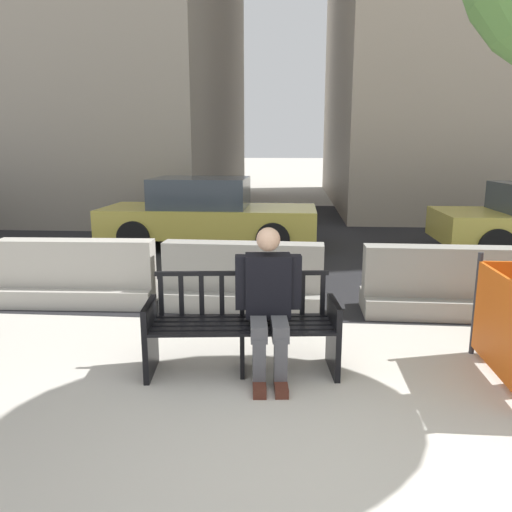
# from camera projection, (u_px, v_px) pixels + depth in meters

# --- Properties ---
(ground_plane) EXTENTS (200.00, 200.00, 0.00)m
(ground_plane) POSITION_uv_depth(u_px,v_px,m) (323.00, 466.00, 3.18)
(ground_plane) COLOR #B7B2A8
(street_asphalt) EXTENTS (120.00, 12.00, 0.01)m
(street_asphalt) POSITION_uv_depth(u_px,v_px,m) (305.00, 235.00, 11.65)
(street_asphalt) COLOR black
(street_asphalt) RESTS_ON ground
(street_bench) EXTENTS (1.73, 0.70, 0.88)m
(street_bench) POSITION_uv_depth(u_px,v_px,m) (242.00, 329.00, 4.47)
(street_bench) COLOR black
(street_bench) RESTS_ON ground
(seated_person) EXTENTS (0.59, 0.75, 1.31)m
(seated_person) POSITION_uv_depth(u_px,v_px,m) (268.00, 300.00, 4.36)
(seated_person) COLOR black
(seated_person) RESTS_ON ground
(jersey_barrier_centre) EXTENTS (2.02, 0.73, 0.84)m
(jersey_barrier_centre) POSITION_uv_depth(u_px,v_px,m) (243.00, 282.00, 6.27)
(jersey_barrier_centre) COLOR gray
(jersey_barrier_centre) RESTS_ON ground
(jersey_barrier_left) EXTENTS (2.03, 0.76, 0.84)m
(jersey_barrier_left) POSITION_uv_depth(u_px,v_px,m) (78.00, 278.00, 6.46)
(jersey_barrier_left) COLOR #ADA89E
(jersey_barrier_left) RESTS_ON ground
(jersey_barrier_right) EXTENTS (2.00, 0.69, 0.84)m
(jersey_barrier_right) POSITION_uv_depth(u_px,v_px,m) (447.00, 287.00, 6.02)
(jersey_barrier_right) COLOR gray
(jersey_barrier_right) RESTS_ON ground
(car_taxi_near) EXTENTS (4.27, 1.84, 1.41)m
(car_taxi_near) POSITION_uv_depth(u_px,v_px,m) (207.00, 214.00, 10.10)
(car_taxi_near) COLOR #DBC64C
(car_taxi_near) RESTS_ON ground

